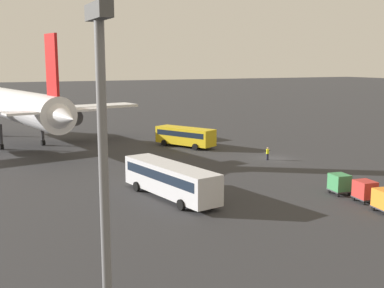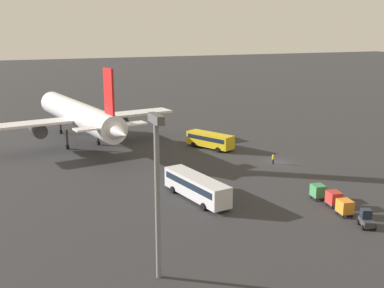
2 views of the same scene
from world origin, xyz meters
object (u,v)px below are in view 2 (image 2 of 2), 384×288
object	(u,v)px
airplane	(79,115)
worker_person	(273,159)
cargo_cart_red	(334,198)
shuttle_bus_far	(196,186)
shuttle_bus_near	(210,139)
baggage_tug	(366,219)
cargo_cart_green	(318,191)
cargo_cart_orange	(345,207)

from	to	relation	value
airplane	worker_person	size ratio (longest dim) A/B	26.07
worker_person	cargo_cart_red	world-z (taller)	cargo_cart_red
airplane	cargo_cart_red	distance (m)	53.74
shuttle_bus_far	worker_person	bearing A→B (deg)	-69.89
shuttle_bus_near	worker_person	xyz separation A→B (m)	(-14.39, -5.58, -0.95)
airplane	baggage_tug	bearing A→B (deg)	-164.92
shuttle_bus_far	cargo_cart_green	bearing A→B (deg)	-122.13
airplane	cargo_cart_red	bearing A→B (deg)	-161.13
cargo_cart_orange	worker_person	bearing A→B (deg)	-9.81
cargo_cart_orange	cargo_cart_green	distance (m)	6.32
baggage_tug	cargo_cart_orange	bearing A→B (deg)	24.33
shuttle_bus_far	cargo_cart_orange	xyz separation A→B (m)	(-12.68, -15.16, -0.79)
cargo_cart_orange	cargo_cart_red	bearing A→B (deg)	-13.88
worker_person	cargo_cart_orange	distance (m)	24.23
shuttle_bus_far	cargo_cart_green	size ratio (longest dim) A/B	5.96
shuttle_bus_near	shuttle_bus_far	size ratio (longest dim) A/B	0.78
shuttle_bus_near	cargo_cart_red	distance (m)	35.19
cargo_cart_orange	cargo_cart_green	xyz separation A→B (m)	(6.29, -0.55, 0.00)
shuttle_bus_far	cargo_cart_green	xyz separation A→B (m)	(-6.38, -15.71, -0.79)
shuttle_bus_near	baggage_tug	world-z (taller)	shuttle_bus_near
worker_person	cargo_cart_orange	bearing A→B (deg)	170.19
airplane	baggage_tug	distance (m)	59.64
shuttle_bus_far	cargo_cart_orange	world-z (taller)	shuttle_bus_far
airplane	cargo_cart_green	world-z (taller)	airplane
airplane	cargo_cart_red	size ratio (longest dim) A/B	20.45
shuttle_bus_near	baggage_tug	size ratio (longest dim) A/B	3.75
airplane	shuttle_bus_near	size ratio (longest dim) A/B	4.43
baggage_tug	shuttle_bus_near	bearing A→B (deg)	25.04
worker_person	cargo_cart_green	bearing A→B (deg)	168.50
airplane	shuttle_bus_far	distance (m)	38.93
airplane	baggage_tug	world-z (taller)	airplane
worker_person	cargo_cart_red	size ratio (longest dim) A/B	0.78
shuttle_bus_near	cargo_cart_red	world-z (taller)	shuttle_bus_near
shuttle_bus_near	cargo_cart_green	bearing A→B (deg)	157.32
shuttle_bus_near	shuttle_bus_far	distance (m)	29.03
airplane	cargo_cart_orange	size ratio (longest dim) A/B	20.45
cargo_cart_red	shuttle_bus_near	bearing A→B (deg)	3.64
shuttle_bus_far	worker_person	size ratio (longest dim) A/B	7.59
shuttle_bus_near	shuttle_bus_far	world-z (taller)	shuttle_bus_far
cargo_cart_green	shuttle_bus_near	bearing A→B (deg)	3.60
airplane	shuttle_bus_far	size ratio (longest dim) A/B	3.43
baggage_tug	cargo_cart_red	distance (m)	6.98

